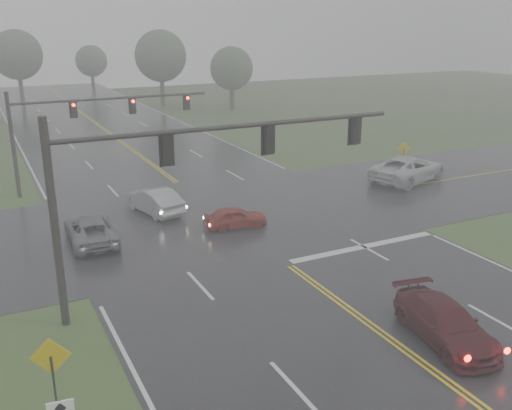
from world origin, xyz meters
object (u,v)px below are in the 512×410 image
sedan_maroon (443,340)px  signal_gantry_near (173,168)px  pickup_white (407,181)px  sedan_silver (155,213)px  sedan_red (236,228)px  signal_gantry_far (78,119)px  car_grey (92,243)px

sedan_maroon → signal_gantry_near: (-7.37, 7.30, 5.53)m
pickup_white → sedan_silver: bearing=67.7°
sedan_red → sedan_silver: 5.52m
sedan_maroon → signal_gantry_far: (-7.76, 25.36, 4.78)m
signal_gantry_near → signal_gantry_far: size_ratio=1.11×
signal_gantry_near → signal_gantry_far: (-0.39, 18.05, -0.75)m
pickup_white → signal_gantry_near: size_ratio=0.45×
sedan_maroon → sedan_red: bearing=106.9°
sedan_red → signal_gantry_near: size_ratio=0.24×
pickup_white → signal_gantry_far: size_ratio=0.50×
signal_gantry_near → sedan_maroon: bearing=-44.7°
car_grey → signal_gantry_near: (1.94, -7.91, 5.53)m
sedan_maroon → signal_gantry_near: 11.76m
sedan_silver → pickup_white: (18.13, -1.29, 0.00)m
signal_gantry_near → sedan_red: bearing=49.6°
sedan_maroon → sedan_silver: (-4.99, 18.36, 0.00)m
pickup_white → signal_gantry_near: signal_gantry_near is taller
car_grey → sedan_silver: bearing=-141.7°
sedan_red → signal_gantry_far: bearing=34.9°
sedan_red → pickup_white: size_ratio=0.53×
car_grey → signal_gantry_near: signal_gantry_near is taller
sedan_maroon → signal_gantry_far: signal_gantry_far is taller
sedan_maroon → car_grey: (-9.31, 15.22, 0.00)m
sedan_maroon → pickup_white: pickup_white is taller
car_grey → pickup_white: pickup_white is taller
sedan_silver → pickup_white: pickup_white is taller
signal_gantry_far → signal_gantry_near: bearing=-88.8°
sedan_maroon → pickup_white: bearing=62.0°
car_grey → signal_gantry_near: 9.85m
sedan_maroon → sedan_red: (-1.79, 13.87, 0.00)m
sedan_silver → pickup_white: 18.18m
sedan_maroon → signal_gantry_near: size_ratio=0.33×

